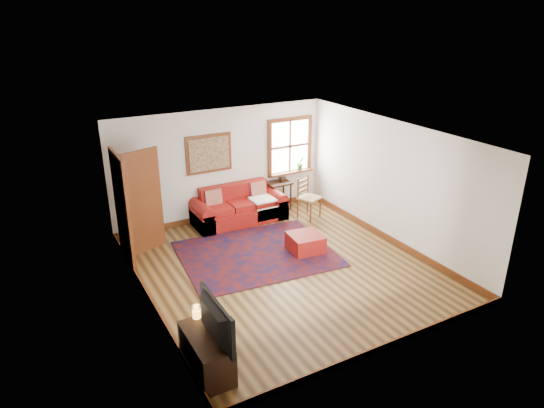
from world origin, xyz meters
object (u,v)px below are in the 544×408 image
side_table (279,187)px  red_leather_sofa (239,210)px  ladder_back_chair (307,196)px  media_cabinet (206,353)px  red_ottoman (305,243)px

side_table → red_leather_sofa: bearing=-170.7°
side_table → ladder_back_chair: bearing=-64.8°
ladder_back_chair → media_cabinet: bearing=-136.8°
red_leather_sofa → ladder_back_chair: bearing=-19.8°
red_ottoman → ladder_back_chair: bearing=62.1°
ladder_back_chair → media_cabinet: size_ratio=0.96×
red_ottoman → ladder_back_chair: (0.97, 1.45, 0.33)m
red_leather_sofa → media_cabinet: red_leather_sofa is taller
red_leather_sofa → ladder_back_chair: ladder_back_chair is taller
side_table → ladder_back_chair: size_ratio=0.71×
red_leather_sofa → red_ottoman: 2.05m
red_ottoman → side_table: bearing=79.7°
media_cabinet → red_ottoman: bearing=37.2°
media_cabinet → red_leather_sofa: bearing=59.9°
red_ottoman → ladder_back_chair: size_ratio=0.66×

